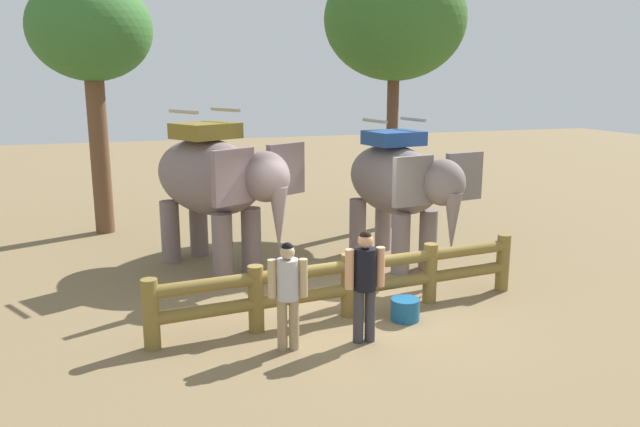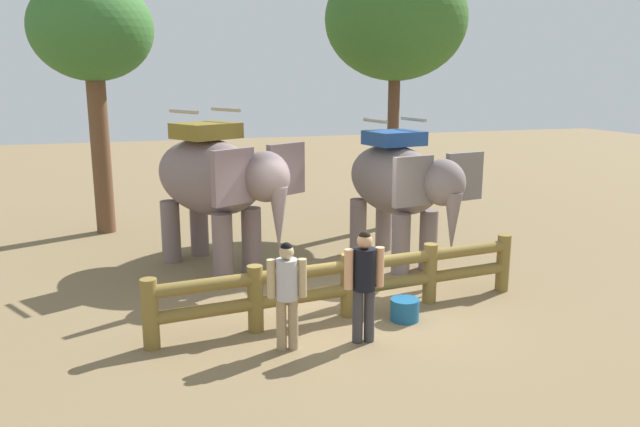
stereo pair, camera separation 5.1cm
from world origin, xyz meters
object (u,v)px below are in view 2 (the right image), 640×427
object	(u,v)px
elephant_near_left	(215,181)
tree_back_center	(92,34)
log_fence	(348,281)
elephant_center	(399,184)
tourist_man_in_blue	(287,288)
feed_bucket	(405,310)
tourist_woman_in_black	(364,278)
tree_far_left	(396,21)

from	to	relation	value
elephant_near_left	tree_back_center	size ratio (longest dim) A/B	0.61
log_fence	elephant_near_left	xyz separation A→B (m)	(-1.65, 3.20, 1.21)
elephant_center	tree_back_center	distance (m)	8.16
tourist_man_in_blue	feed_bucket	distance (m)	2.26
elephant_center	tourist_woman_in_black	bearing A→B (deg)	-121.31
feed_bucket	elephant_center	bearing A→B (deg)	67.91
elephant_near_left	tree_back_center	world-z (taller)	tree_back_center
elephant_center	elephant_near_left	bearing A→B (deg)	168.50
tree_back_center	feed_bucket	distance (m)	10.08
tourist_woman_in_black	elephant_center	bearing A→B (deg)	58.69
elephant_near_left	elephant_center	distance (m)	3.72
elephant_center	tourist_woman_in_black	xyz separation A→B (m)	(-2.12, -3.48, -0.71)
log_fence	tourist_man_in_blue	distance (m)	1.60
elephant_near_left	feed_bucket	bearing A→B (deg)	-55.85
tree_back_center	feed_bucket	xyz separation A→B (m)	(4.72, -7.60, -4.65)
log_fence	feed_bucket	size ratio (longest dim) A/B	14.01
tree_back_center	elephant_center	bearing A→B (deg)	-38.58
log_fence	tourist_woman_in_black	distance (m)	1.10
log_fence	tree_back_center	xyz separation A→B (m)	(-3.90, 7.16, 4.22)
elephant_center	tree_far_left	world-z (taller)	tree_far_left
log_fence	tourist_man_in_blue	size ratio (longest dim) A/B	4.08
tourist_woman_in_black	tree_far_left	size ratio (longest dim) A/B	0.25
log_fence	elephant_center	world-z (taller)	elephant_center
log_fence	tree_far_left	distance (m)	7.84
elephant_center	tourist_woman_in_black	size ratio (longest dim) A/B	2.11
tourist_man_in_blue	tree_back_center	distance (m)	9.36
tree_far_left	tourist_woman_in_black	bearing A→B (deg)	-116.85
log_fence	tourist_woman_in_black	bearing A→B (deg)	-96.96
tourist_woman_in_black	elephant_near_left	bearing A→B (deg)	109.89
elephant_near_left	feed_bucket	xyz separation A→B (m)	(2.47, -3.64, -1.64)
feed_bucket	tourist_woman_in_black	bearing A→B (deg)	-148.23
elephant_center	tourist_man_in_blue	size ratio (longest dim) A/B	2.25
tourist_man_in_blue	tree_far_left	xyz separation A→B (m)	(4.44, 6.45, 4.25)
elephant_near_left	feed_bucket	world-z (taller)	elephant_near_left
feed_bucket	log_fence	bearing A→B (deg)	151.69
log_fence	elephant_near_left	world-z (taller)	elephant_near_left
tree_far_left	tree_back_center	distance (m)	7.28
tourist_woman_in_black	feed_bucket	world-z (taller)	tourist_woman_in_black
tourist_woman_in_black	feed_bucket	bearing A→B (deg)	31.77
tree_back_center	elephant_near_left	bearing A→B (deg)	-60.40
elephant_center	feed_bucket	bearing A→B (deg)	-112.09
tourist_woman_in_black	feed_bucket	distance (m)	1.37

